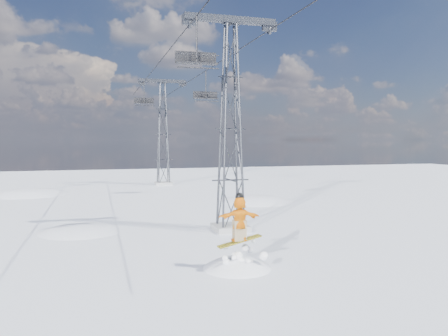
{
  "coord_description": "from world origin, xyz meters",
  "views": [
    {
      "loc": [
        -6.08,
        -14.43,
        4.92
      ],
      "look_at": [
        -0.71,
        4.06,
        3.67
      ],
      "focal_mm": 35.0,
      "sensor_mm": 36.0,
      "label": 1
    }
  ],
  "objects_px": {
    "lift_chair_near": "(196,59)",
    "lift_tower_far": "(163,135)",
    "snowboarder_jump": "(237,310)",
    "lift_tower_near": "(231,130)"
  },
  "relations": [
    {
      "from": "snowboarder_jump",
      "to": "lift_chair_near",
      "type": "height_order",
      "value": "lift_chair_near"
    },
    {
      "from": "lift_tower_near",
      "to": "snowboarder_jump",
      "type": "bearing_deg",
      "value": -104.94
    },
    {
      "from": "lift_tower_near",
      "to": "lift_tower_far",
      "type": "distance_m",
      "value": 25.0
    },
    {
      "from": "snowboarder_jump",
      "to": "lift_chair_near",
      "type": "distance_m",
      "value": 11.69
    },
    {
      "from": "lift_chair_near",
      "to": "lift_tower_far",
      "type": "bearing_deg",
      "value": 85.26
    },
    {
      "from": "lift_tower_far",
      "to": "snowboarder_jump",
      "type": "bearing_deg",
      "value": -93.26
    },
    {
      "from": "lift_tower_near",
      "to": "lift_chair_near",
      "type": "relative_size",
      "value": 4.51
    },
    {
      "from": "lift_tower_far",
      "to": "snowboarder_jump",
      "type": "height_order",
      "value": "lift_tower_far"
    },
    {
      "from": "lift_tower_near",
      "to": "snowboarder_jump",
      "type": "height_order",
      "value": "lift_tower_near"
    },
    {
      "from": "lift_tower_near",
      "to": "snowboarder_jump",
      "type": "distance_m",
      "value": 9.98
    }
  ]
}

